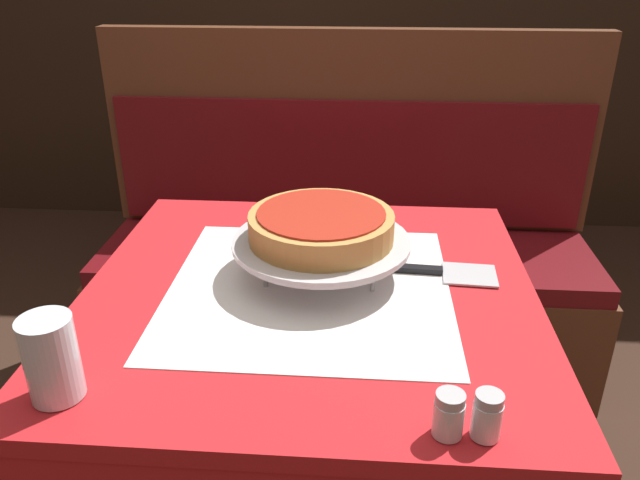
% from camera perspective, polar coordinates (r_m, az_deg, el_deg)
% --- Properties ---
extents(dining_table_front, '(0.83, 0.83, 0.77)m').
position_cam_1_polar(dining_table_front, '(1.20, -0.95, -8.55)').
color(dining_table_front, red).
rests_on(dining_table_front, ground_plane).
extents(dining_table_rear, '(0.71, 0.71, 0.78)m').
position_cam_1_polar(dining_table_rear, '(2.71, -3.31, 11.15)').
color(dining_table_rear, red).
rests_on(dining_table_rear, ground_plane).
extents(booth_bench, '(1.61, 0.48, 1.10)m').
position_cam_1_polar(booth_bench, '(2.12, 2.32, -3.26)').
color(booth_bench, brown).
rests_on(booth_bench, ground_plane).
extents(pizza_pan_stand, '(0.34, 0.34, 0.07)m').
position_cam_1_polar(pizza_pan_stand, '(1.17, 0.11, -0.35)').
color(pizza_pan_stand, '#ADADB2').
rests_on(pizza_pan_stand, dining_table_front).
extents(deep_dish_pizza, '(0.27, 0.27, 0.06)m').
position_cam_1_polar(deep_dish_pizza, '(1.15, 0.11, 1.32)').
color(deep_dish_pizza, '#C68E47').
rests_on(deep_dish_pizza, pizza_pan_stand).
extents(pizza_server, '(0.27, 0.09, 0.01)m').
position_cam_1_polar(pizza_server, '(1.22, 10.11, -2.81)').
color(pizza_server, '#BCBCC1').
rests_on(pizza_server, dining_table_front).
extents(water_glass_near, '(0.07, 0.07, 0.12)m').
position_cam_1_polar(water_glass_near, '(0.94, -23.35, -9.90)').
color(water_glass_near, silver).
rests_on(water_glass_near, dining_table_front).
extents(salt_shaker, '(0.04, 0.04, 0.06)m').
position_cam_1_polar(salt_shaker, '(0.84, 11.69, -15.35)').
color(salt_shaker, silver).
rests_on(salt_shaker, dining_table_front).
extents(pepper_shaker, '(0.04, 0.04, 0.07)m').
position_cam_1_polar(pepper_shaker, '(0.85, 15.03, -15.25)').
color(pepper_shaker, silver).
rests_on(pepper_shaker, dining_table_front).
extents(condiment_caddy, '(0.12, 0.12, 0.18)m').
position_cam_1_polar(condiment_caddy, '(2.58, -3.31, 13.87)').
color(condiment_caddy, black).
rests_on(condiment_caddy, dining_table_rear).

